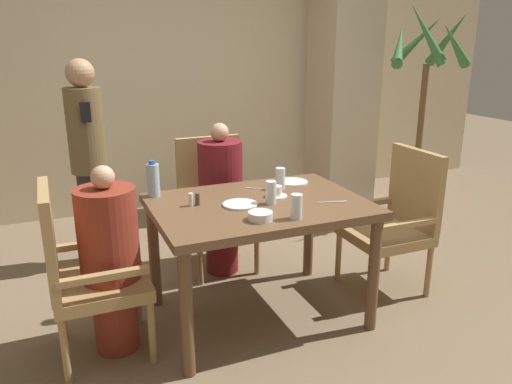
# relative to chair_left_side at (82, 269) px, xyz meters

# --- Properties ---
(ground_plane) EXTENTS (16.00, 16.00, 0.00)m
(ground_plane) POSITION_rel_chair_left_side_xyz_m (1.02, 0.00, -0.51)
(ground_plane) COLOR #7A664C
(wall_back) EXTENTS (8.00, 0.06, 2.80)m
(wall_back) POSITION_rel_chair_left_side_xyz_m (1.02, 2.44, 0.89)
(wall_back) COLOR beige
(wall_back) RESTS_ON ground_plane
(pillar_stone) EXTENTS (0.56, 0.56, 2.70)m
(pillar_stone) POSITION_rel_chair_left_side_xyz_m (2.79, 1.91, 0.84)
(pillar_stone) COLOR #BCAD8E
(pillar_stone) RESTS_ON ground_plane
(dining_table) EXTENTS (1.25, 0.91, 0.76)m
(dining_table) POSITION_rel_chair_left_side_xyz_m (1.02, 0.00, 0.15)
(dining_table) COLOR brown
(dining_table) RESTS_ON ground_plane
(chair_left_side) EXTENTS (0.50, 0.50, 0.98)m
(chair_left_side) POSITION_rel_chair_left_side_xyz_m (0.00, 0.00, 0.00)
(chair_left_side) COLOR #A88451
(chair_left_side) RESTS_ON ground_plane
(diner_in_left_chair) EXTENTS (0.32, 0.32, 1.07)m
(diner_in_left_chair) POSITION_rel_chair_left_side_xyz_m (0.15, 0.00, 0.03)
(diner_in_left_chair) COLOR maroon
(diner_in_left_chair) RESTS_ON ground_plane
(chair_far_side) EXTENTS (0.50, 0.50, 0.98)m
(chair_far_side) POSITION_rel_chair_left_side_xyz_m (1.02, 0.85, 0.00)
(chair_far_side) COLOR #A88451
(chair_far_side) RESTS_ON ground_plane
(diner_in_far_chair) EXTENTS (0.32, 0.32, 1.13)m
(diner_in_far_chair) POSITION_rel_chair_left_side_xyz_m (1.02, 0.70, 0.06)
(diner_in_far_chair) COLOR maroon
(diner_in_far_chair) RESTS_ON ground_plane
(chair_right_side) EXTENTS (0.50, 0.50, 0.98)m
(chair_right_side) POSITION_rel_chair_left_side_xyz_m (2.05, 0.00, 0.00)
(chair_right_side) COLOR #A88451
(chair_right_side) RESTS_ON ground_plane
(standing_host) EXTENTS (0.26, 0.30, 1.56)m
(standing_host) POSITION_rel_chair_left_side_xyz_m (0.17, 1.23, 0.32)
(standing_host) COLOR #2D2D33
(standing_host) RESTS_ON ground_plane
(potted_palm) EXTENTS (0.78, 0.79, 2.01)m
(potted_palm) POSITION_rel_chair_left_side_xyz_m (3.20, 1.17, 0.16)
(potted_palm) COLOR #896B4C
(potted_palm) RESTS_ON ground_plane
(plate_main_left) EXTENTS (0.20, 0.20, 0.01)m
(plate_main_left) POSITION_rel_chair_left_side_xyz_m (0.90, -0.01, 0.25)
(plate_main_left) COLOR white
(plate_main_left) RESTS_ON dining_table
(plate_main_right) EXTENTS (0.20, 0.20, 0.01)m
(plate_main_right) POSITION_rel_chair_left_side_xyz_m (1.39, 0.29, 0.25)
(plate_main_right) COLOR white
(plate_main_right) RESTS_ON dining_table
(teacup_with_saucer) EXTENTS (0.14, 0.14, 0.07)m
(teacup_with_saucer) POSITION_rel_chair_left_side_xyz_m (1.16, 0.06, 0.27)
(teacup_with_saucer) COLOR white
(teacup_with_saucer) RESTS_ON dining_table
(bowl_small) EXTENTS (0.13, 0.13, 0.05)m
(bowl_small) POSITION_rel_chair_left_side_xyz_m (0.91, -0.28, 0.27)
(bowl_small) COLOR white
(bowl_small) RESTS_ON dining_table
(water_bottle) EXTENTS (0.08, 0.08, 0.22)m
(water_bottle) POSITION_rel_chair_left_side_xyz_m (0.48, 0.36, 0.35)
(water_bottle) COLOR #A3C6DB
(water_bottle) RESTS_ON dining_table
(glass_tall_near) EXTENTS (0.06, 0.06, 0.14)m
(glass_tall_near) POSITION_rel_chair_left_side_xyz_m (1.08, -0.05, 0.31)
(glass_tall_near) COLOR silver
(glass_tall_near) RESTS_ON dining_table
(glass_tall_mid) EXTENTS (0.06, 0.06, 0.14)m
(glass_tall_mid) POSITION_rel_chair_left_side_xyz_m (1.10, -0.34, 0.31)
(glass_tall_mid) COLOR silver
(glass_tall_mid) RESTS_ON dining_table
(glass_tall_far) EXTENTS (0.06, 0.06, 0.14)m
(glass_tall_far) POSITION_rel_chair_left_side_xyz_m (1.26, 0.20, 0.31)
(glass_tall_far) COLOR silver
(glass_tall_far) RESTS_ON dining_table
(salt_shaker) EXTENTS (0.03, 0.03, 0.08)m
(salt_shaker) POSITION_rel_chair_left_side_xyz_m (0.63, 0.09, 0.28)
(salt_shaker) COLOR white
(salt_shaker) RESTS_ON dining_table
(pepper_shaker) EXTENTS (0.03, 0.03, 0.07)m
(pepper_shaker) POSITION_rel_chair_left_side_xyz_m (0.67, 0.09, 0.28)
(pepper_shaker) COLOR #4C3D2D
(pepper_shaker) RESTS_ON dining_table
(fork_beside_plate) EXTENTS (0.14, 0.12, 0.00)m
(fork_beside_plate) POSITION_rel_chair_left_side_xyz_m (1.13, 0.24, 0.25)
(fork_beside_plate) COLOR silver
(fork_beside_plate) RESTS_ON dining_table
(knife_beside_plate) EXTENTS (0.18, 0.06, 0.00)m
(knife_beside_plate) POSITION_rel_chair_left_side_xyz_m (1.43, -0.17, 0.25)
(knife_beside_plate) COLOR silver
(knife_beside_plate) RESTS_ON dining_table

